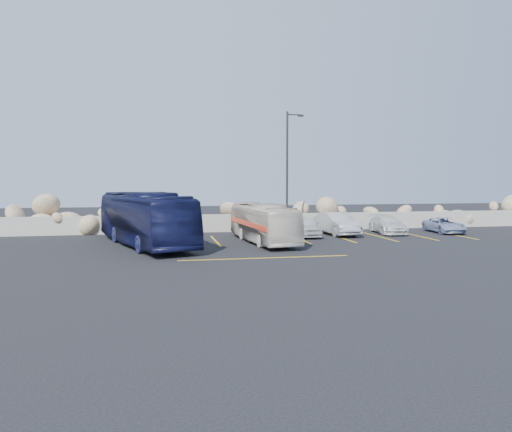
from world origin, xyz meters
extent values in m
plane|color=black|center=(0.00, 0.00, 0.00)|extent=(90.00, 90.00, 0.00)
cube|color=gray|center=(0.00, 12.00, 0.60)|extent=(60.00, 0.40, 1.20)
cube|color=gold|center=(-2.50, 7.00, 0.01)|extent=(0.12, 5.00, 0.01)
cube|color=gold|center=(2.60, 7.00, 0.01)|extent=(0.12, 5.00, 0.01)
cube|color=gold|center=(5.30, 7.00, 0.01)|extent=(0.12, 5.00, 0.01)
cube|color=gold|center=(7.90, 7.00, 0.01)|extent=(0.12, 5.00, 0.01)
cube|color=gold|center=(10.50, 7.00, 0.01)|extent=(0.12, 5.00, 0.01)
cube|color=gold|center=(13.10, 7.00, 0.01)|extent=(0.12, 5.00, 0.01)
cube|color=gold|center=(-1.00, 0.20, 0.01)|extent=(8.00, 0.12, 0.01)
cylinder|color=#2C2927|center=(2.50, 9.50, 4.00)|extent=(0.14, 0.14, 8.00)
cylinder|color=#2C2927|center=(2.95, 9.50, 7.80)|extent=(0.90, 0.08, 0.08)
cube|color=#2C2927|center=(3.40, 9.50, 7.75)|extent=(0.35, 0.18, 0.12)
imported|color=beige|center=(0.11, 5.80, 1.11)|extent=(2.61, 8.14, 2.23)
imported|color=#101336|center=(-6.53, 5.78, 1.47)|extent=(5.61, 10.77, 2.93)
imported|color=silver|center=(3.28, 8.12, 0.63)|extent=(1.52, 3.73, 1.27)
imported|color=#A9AAAE|center=(5.65, 8.65, 0.73)|extent=(1.86, 4.52, 1.46)
imported|color=silver|center=(9.29, 8.84, 0.59)|extent=(2.05, 4.20, 1.18)
imported|color=#8292B8|center=(13.26, 8.45, 0.51)|extent=(1.97, 3.80, 1.02)
camera|label=1|loc=(-5.84, -22.08, 3.66)|focal=35.00mm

